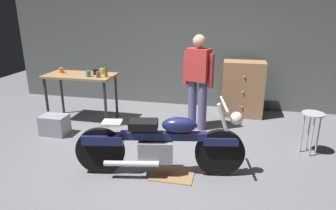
% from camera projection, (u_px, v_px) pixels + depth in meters
% --- Properties ---
extents(ground_plane, '(12.00, 12.00, 0.00)m').
position_uv_depth(ground_plane, '(155.00, 164.00, 4.25)').
color(ground_plane, slate).
extents(back_wall, '(8.00, 0.12, 3.10)m').
position_uv_depth(back_wall, '(187.00, 34.00, 6.36)').
color(back_wall, '#56605B').
rests_on(back_wall, ground_plane).
extents(workbench, '(1.30, 0.64, 0.90)m').
position_uv_depth(workbench, '(81.00, 80.00, 5.65)').
color(workbench, '#99724C').
rests_on(workbench, ground_plane).
extents(motorcycle, '(2.17, 0.74, 1.00)m').
position_uv_depth(motorcycle, '(161.00, 143.00, 3.85)').
color(motorcycle, black).
rests_on(motorcycle, ground_plane).
extents(person_standing, '(0.54, 0.33, 1.67)m').
position_uv_depth(person_standing, '(198.00, 78.00, 5.20)').
color(person_standing, '#52547B').
rests_on(person_standing, ground_plane).
extents(shop_stool, '(0.32, 0.32, 0.64)m').
position_uv_depth(shop_stool, '(312.00, 122.00, 4.41)').
color(shop_stool, '#B2B2B7').
rests_on(shop_stool, ground_plane).
extents(wooden_dresser, '(0.80, 0.47, 1.10)m').
position_uv_depth(wooden_dresser, '(243.00, 89.00, 5.96)').
color(wooden_dresser, '#99724C').
rests_on(wooden_dresser, ground_plane).
extents(drip_tray, '(0.56, 0.40, 0.01)m').
position_uv_depth(drip_tray, '(172.00, 175.00, 3.96)').
color(drip_tray, olive).
rests_on(drip_tray, ground_plane).
extents(storage_bin, '(0.44, 0.32, 0.34)m').
position_uv_depth(storage_bin, '(55.00, 125.00, 5.18)').
color(storage_bin, gray).
rests_on(storage_bin, ground_plane).
extents(mug_yellow_tall, '(0.12, 0.09, 0.10)m').
position_uv_depth(mug_yellow_tall, '(102.00, 71.00, 5.66)').
color(mug_yellow_tall, yellow).
rests_on(mug_yellow_tall, workbench).
extents(mug_green_speckled, '(0.11, 0.08, 0.11)m').
position_uv_depth(mug_green_speckled, '(89.00, 74.00, 5.41)').
color(mug_green_speckled, '#3D7F4C').
rests_on(mug_green_speckled, workbench).
extents(mug_black_matte, '(0.12, 0.08, 0.11)m').
position_uv_depth(mug_black_matte, '(95.00, 72.00, 5.57)').
color(mug_black_matte, black).
rests_on(mug_black_matte, workbench).
extents(mug_orange_travel, '(0.11, 0.08, 0.09)m').
position_uv_depth(mug_orange_travel, '(61.00, 70.00, 5.73)').
color(mug_orange_travel, orange).
rests_on(mug_orange_travel, workbench).
extents(mug_brown_stoneware, '(0.11, 0.07, 0.10)m').
position_uv_depth(mug_brown_stoneware, '(98.00, 75.00, 5.36)').
color(mug_brown_stoneware, brown).
rests_on(mug_brown_stoneware, workbench).
extents(bottle, '(0.06, 0.06, 0.24)m').
position_uv_depth(bottle, '(106.00, 72.00, 5.37)').
color(bottle, olive).
rests_on(bottle, workbench).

